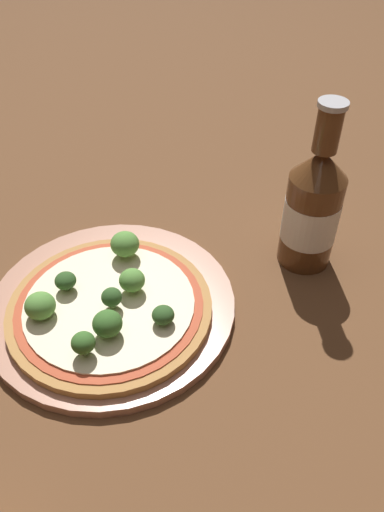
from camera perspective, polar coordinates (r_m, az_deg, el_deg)
name	(u,v)px	position (r m, az deg, el deg)	size (l,w,h in m)	color
ground_plane	(107,311)	(0.61, -9.72, -6.21)	(3.00, 3.00, 0.00)	brown
plate	(114,307)	(0.60, -8.93, -5.72)	(0.29, 0.29, 0.01)	tan
pizza	(106,308)	(0.58, -9.75, -5.90)	(0.24, 0.24, 0.01)	#B77F42
broccoli_floret_0	(66,281)	(0.60, -14.26, -2.77)	(0.02, 0.02, 0.02)	#7A9E5B
broccoli_floret_1	(107,324)	(0.54, -9.64, -7.62)	(0.03, 0.03, 0.03)	#7A9E5B
broccoli_floret_2	(132,280)	(0.58, -6.87, -2.77)	(0.03, 0.03, 0.03)	#7A9E5B
broccoli_floret_3	(163,315)	(0.55, -3.32, -6.76)	(0.02, 0.02, 0.02)	#7A9E5B
broccoli_floret_4	(40,306)	(0.57, -16.96, -5.47)	(0.03, 0.03, 0.03)	#7A9E5B
broccoli_floret_5	(83,343)	(0.52, -12.32, -9.69)	(0.02, 0.02, 0.03)	#7A9E5B
broccoli_floret_6	(125,244)	(0.62, -7.68, 1.36)	(0.04, 0.04, 0.03)	#7A9E5B
broccoli_floret_7	(111,298)	(0.56, -9.22, -4.71)	(0.02, 0.02, 0.03)	#7A9E5B
beer_bottle	(312,208)	(0.63, 13.60, 5.35)	(0.07, 0.07, 0.22)	#563319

